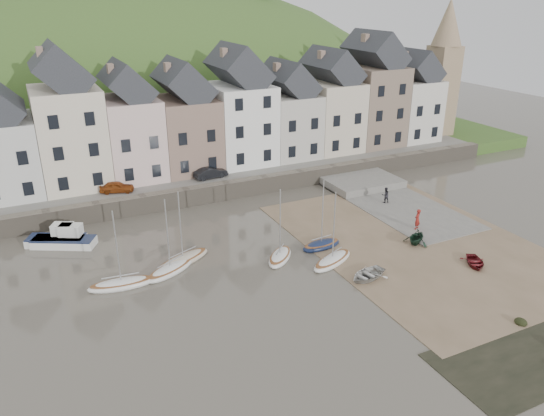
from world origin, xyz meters
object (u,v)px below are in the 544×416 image
rowboat_white (367,275)px  rowboat_green (416,237)px  rowboat_red (475,262)px  car_left (117,187)px  person_dark (385,195)px  car_right (211,173)px  sailboat_0 (121,284)px  person_red (417,219)px

rowboat_white → rowboat_green: size_ratio=1.31×
rowboat_red → car_left: size_ratio=0.80×
rowboat_green → rowboat_red: rowboat_green is taller
rowboat_white → rowboat_green: 7.86m
person_dark → car_right: car_right is taller
rowboat_white → person_dark: person_dark is taller
sailboat_0 → car_right: sailboat_0 is taller
person_red → person_dark: bearing=-125.0°
sailboat_0 → car_right: bearing=51.3°
rowboat_red → car_left: car_left is taller
person_dark → rowboat_white: bearing=57.2°
sailboat_0 → person_dark: size_ratio=3.85×
sailboat_0 → rowboat_white: bearing=-22.3°
rowboat_green → rowboat_red: 5.33m
rowboat_green → car_left: car_left is taller
person_red → person_dark: size_ratio=1.17×
rowboat_green → car_right: car_right is taller
rowboat_green → car_right: size_ratio=0.68×
person_dark → car_right: bearing=-27.3°
car_left → rowboat_green: bearing=-115.5°
rowboat_green → person_red: person_red is taller
car_right → car_left: bearing=84.0°
person_dark → car_right: (-14.89, 10.98, 1.26)m
rowboat_green → person_red: bearing=111.4°
rowboat_green → person_dark: bearing=131.4°
sailboat_0 → person_dark: bearing=10.0°
rowboat_white → car_left: bearing=-162.2°
sailboat_0 → car_left: size_ratio=1.90×
sailboat_0 → person_red: bearing=-3.6°
rowboat_green → car_left: size_ratio=0.74×
person_red → rowboat_green: bearing=26.0°
rowboat_white → person_dark: (10.62, 11.81, 0.55)m
rowboat_red → person_red: size_ratio=1.38×
sailboat_0 → rowboat_white: sailboat_0 is taller
person_red → person_dark: person_red is taller
rowboat_white → rowboat_green: bearing=98.6°
car_left → car_right: car_right is taller
rowboat_red → car_right: 28.15m
rowboat_green → person_red: size_ratio=1.28×
rowboat_white → person_red: 10.69m
rowboat_red → person_dark: (1.72, 13.83, 0.61)m
sailboat_0 → car_right: (12.69, 15.83, 1.94)m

